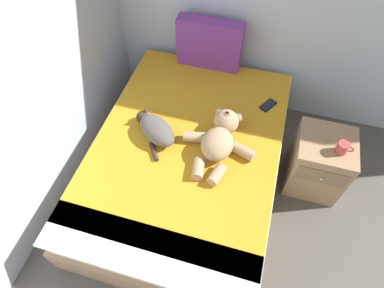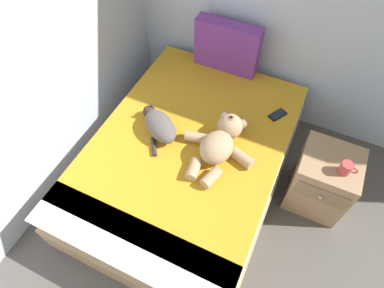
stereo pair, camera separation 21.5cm
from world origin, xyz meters
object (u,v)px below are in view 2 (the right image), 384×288
Objects in this scene: mug at (346,168)px; patterned_cushion at (227,47)px; cat at (159,125)px; cell_phone at (278,115)px; teddy_bear at (220,142)px; nightstand at (321,180)px; bed at (188,161)px.

patterned_cushion is at bearing 148.21° from mug.
cat is 0.94m from cell_phone.
cell_phone is (0.77, 0.53, -0.07)m from cat.
teddy_bear reaches higher than mug.
teddy_bear is 0.58m from cell_phone.
teddy_bear reaches higher than nightstand.
cat reaches higher than bed.
nightstand is at bearing 136.95° from mug.
teddy_bear reaches higher than bed.
nightstand is (0.48, -0.28, -0.24)m from cell_phone.
patterned_cushion is (-0.06, 0.90, 0.47)m from bed.
bed is 1.14m from mug.
mug reaches higher than bed.
teddy_bear is (0.23, 0.05, 0.34)m from bed.
patterned_cushion reaches higher than bed.
teddy_bear is at bearing -120.47° from cell_phone.
cat reaches higher than nightstand.
mug is (1.14, -0.71, -0.13)m from patterned_cushion.
teddy_bear is at bearing -70.81° from patterned_cushion.
patterned_cushion is 1.00× the size of nightstand.
patterned_cushion is 3.35× the size of cell_phone.
mug is at bearing 10.24° from bed.
patterned_cushion is 1.32m from nightstand.
nightstand is at bearing 14.60° from bed.
cat is 2.44× the size of cell_phone.
bed is 0.41m from cat.
cat is 3.34× the size of mug.
nightstand is (1.00, 0.26, 0.03)m from bed.
bed is at bearing -2.40° from cat.
bed is at bearing -133.96° from cell_phone.
teddy_bear is at bearing 11.62° from bed.
patterned_cushion is 0.92m from cat.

